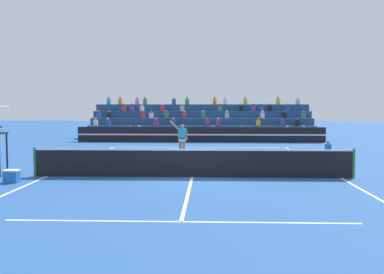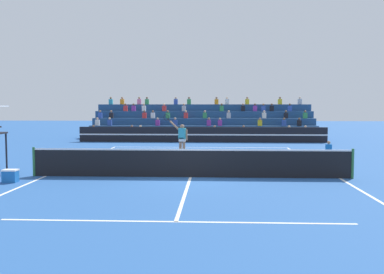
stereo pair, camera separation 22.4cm
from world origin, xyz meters
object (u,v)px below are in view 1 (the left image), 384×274
Objects in this scene: tennis_ball at (207,159)px; ball_kid_courtside at (328,151)px; tennis_player at (182,139)px; equipment_cooler at (12,176)px.

ball_kid_courtside is at bearing 11.50° from tennis_ball.
tennis_player is 1.72m from tennis_ball.
equipment_cooler reaches higher than tennis_ball.
ball_kid_courtside is 15.42m from equipment_cooler.
equipment_cooler is at bearing -147.69° from ball_kid_courtside.
ball_kid_courtside reaches higher than equipment_cooler.
ball_kid_courtside is at bearing 32.31° from equipment_cooler.
equipment_cooler is (-6.73, -6.96, 0.19)m from tennis_ball.
tennis_ball is (-6.30, -1.28, -0.30)m from ball_kid_courtside.
equipment_cooler is at bearing -125.59° from tennis_player.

